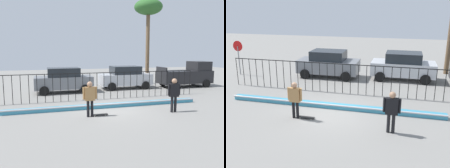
% 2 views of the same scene
% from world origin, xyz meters
% --- Properties ---
extents(ground_plane, '(60.00, 60.00, 0.00)m').
position_xyz_m(ground_plane, '(0.00, 0.00, 0.00)').
color(ground_plane, gray).
extents(bowl_coping_ledge, '(11.00, 0.40, 0.27)m').
position_xyz_m(bowl_coping_ledge, '(0.00, 0.56, 0.12)').
color(bowl_coping_ledge, teal).
rests_on(bowl_coping_ledge, ground).
extents(perimeter_fence, '(14.04, 0.04, 1.77)m').
position_xyz_m(perimeter_fence, '(-0.00, 2.94, 1.09)').
color(perimeter_fence, black).
rests_on(perimeter_fence, ground).
extents(skateboarder, '(0.69, 0.26, 1.72)m').
position_xyz_m(skateboarder, '(-1.28, -1.01, 1.03)').
color(skateboarder, black).
rests_on(skateboarder, ground).
extents(skateboard, '(0.80, 0.20, 0.07)m').
position_xyz_m(skateboard, '(-0.79, -0.96, 0.06)').
color(skateboard, black).
rests_on(skateboard, ground).
extents(camera_operator, '(0.71, 0.27, 1.76)m').
position_xyz_m(camera_operator, '(3.05, -1.39, 1.06)').
color(camera_operator, black).
rests_on(camera_operator, ground).
extents(parked_car_gray, '(4.30, 2.12, 1.90)m').
position_xyz_m(parked_car_gray, '(-1.82, 6.29, 0.97)').
color(parked_car_gray, slate).
rests_on(parked_car_gray, ground).
extents(parked_car_silver, '(4.30, 2.12, 1.90)m').
position_xyz_m(parked_car_silver, '(3.37, 6.84, 0.97)').
color(parked_car_silver, '#B7BABF').
rests_on(parked_car_silver, ground).
extents(pickup_truck, '(4.70, 2.12, 2.24)m').
position_xyz_m(pickup_truck, '(8.99, 6.27, 1.04)').
color(pickup_truck, black).
rests_on(pickup_truck, ground).
extents(palm_tree_tall, '(2.69, 2.69, 8.04)m').
position_xyz_m(palm_tree_tall, '(6.54, 9.30, 7.01)').
color(palm_tree_tall, brown).
rests_on(palm_tree_tall, ground).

